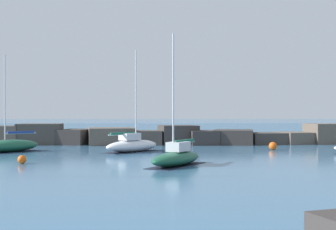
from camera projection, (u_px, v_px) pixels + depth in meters
name	position (u px, v px, depth m)	size (l,w,h in m)	color
open_sea_beyond	(161.00, 128.00, 114.35)	(400.00, 116.00, 0.01)	#2D5B7F
breakwater_jetty	(169.00, 135.00, 54.33)	(66.24, 6.75, 2.41)	#383330
sailboat_moored_0	(9.00, 146.00, 43.01)	(5.61, 5.90, 8.92)	#195138
sailboat_moored_1	(177.00, 157.00, 31.72)	(4.57, 6.02, 8.91)	#195138
sailboat_moored_5	(132.00, 145.00, 43.20)	(5.67, 6.05, 9.46)	white
mooring_buoy_orange_near	(273.00, 146.00, 45.47)	(0.78, 0.78, 0.98)	#EA5914
mooring_buoy_far_side	(22.00, 159.00, 32.94)	(0.61, 0.61, 0.81)	#EA5914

